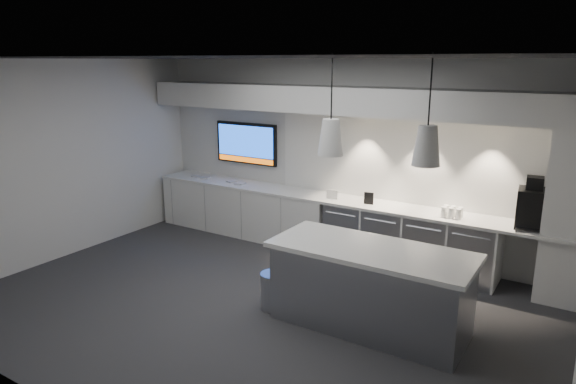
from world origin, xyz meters
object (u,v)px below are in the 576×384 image
Objects in this scene: wall_tv at (246,143)px; island at (370,288)px; coffee_machine at (532,207)px; bin at (274,291)px.

wall_tv is 4.11m from island.
coffee_machine is at bearing -3.02° from wall_tv.
wall_tv is at bearing 170.89° from coffee_machine.
wall_tv is 2.73× the size of bin.
island is (3.32, -2.17, -1.08)m from wall_tv.
bin is at bearing -146.08° from coffee_machine.
coffee_machine is (1.36, 1.93, 0.69)m from island.
wall_tv is 1.89× the size of coffee_machine.
wall_tv reaches higher than island.
island is 2.46m from coffee_machine.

